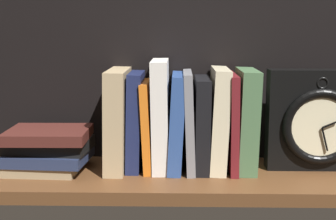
{
  "coord_description": "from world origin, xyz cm",
  "views": [
    {
      "loc": [
        -0.69,
        -96.6,
        29.2
      ],
      "look_at": [
        -3.07,
        3.46,
        12.2
      ],
      "focal_mm": 52.79,
      "sensor_mm": 36.0,
      "label": 1
    }
  ],
  "objects_px": {
    "book_blue_modern": "(177,121)",
    "book_cream_twain": "(218,119)",
    "book_black_skeptic": "(202,123)",
    "book_green_romantic": "(246,120)",
    "book_navy_bierce": "(135,121)",
    "book_tan_shortstories": "(118,119)",
    "book_orange_pandolfini": "(147,125)",
    "book_white_catcher": "(161,115)",
    "book_maroon_dawkins": "(231,121)",
    "book_stack_side": "(48,149)",
    "book_gray_chess": "(189,120)",
    "framed_clock": "(318,121)"
  },
  "relations": [
    {
      "from": "book_blue_modern",
      "to": "book_cream_twain",
      "type": "relative_size",
      "value": 0.94
    },
    {
      "from": "book_black_skeptic",
      "to": "book_green_romantic",
      "type": "xyz_separation_m",
      "value": [
        0.09,
        0.0,
        0.01
      ]
    },
    {
      "from": "book_navy_bierce",
      "to": "book_cream_twain",
      "type": "xyz_separation_m",
      "value": [
        0.17,
        0.0,
        0.0
      ]
    },
    {
      "from": "book_tan_shortstories",
      "to": "book_orange_pandolfini",
      "type": "xyz_separation_m",
      "value": [
        0.06,
        0.0,
        -0.01
      ]
    },
    {
      "from": "book_white_catcher",
      "to": "book_blue_modern",
      "type": "bearing_deg",
      "value": 0.0
    },
    {
      "from": "book_cream_twain",
      "to": "book_green_romantic",
      "type": "bearing_deg",
      "value": 0.0
    },
    {
      "from": "book_tan_shortstories",
      "to": "book_navy_bierce",
      "type": "xyz_separation_m",
      "value": [
        0.04,
        0.0,
        -0.0
      ]
    },
    {
      "from": "book_blue_modern",
      "to": "book_black_skeptic",
      "type": "relative_size",
      "value": 1.04
    },
    {
      "from": "book_tan_shortstories",
      "to": "book_maroon_dawkins",
      "type": "relative_size",
      "value": 1.04
    },
    {
      "from": "book_black_skeptic",
      "to": "book_stack_side",
      "type": "relative_size",
      "value": 1.08
    },
    {
      "from": "book_green_romantic",
      "to": "book_cream_twain",
      "type": "bearing_deg",
      "value": 180.0
    },
    {
      "from": "book_orange_pandolfini",
      "to": "book_navy_bierce",
      "type": "bearing_deg",
      "value": 180.0
    },
    {
      "from": "book_blue_modern",
      "to": "book_gray_chess",
      "type": "relative_size",
      "value": 0.98
    },
    {
      "from": "book_green_romantic",
      "to": "book_stack_side",
      "type": "bearing_deg",
      "value": -176.17
    },
    {
      "from": "book_navy_bierce",
      "to": "book_white_catcher",
      "type": "relative_size",
      "value": 0.89
    },
    {
      "from": "book_gray_chess",
      "to": "book_maroon_dawkins",
      "type": "height_order",
      "value": "book_gray_chess"
    },
    {
      "from": "framed_clock",
      "to": "book_maroon_dawkins",
      "type": "bearing_deg",
      "value": 178.4
    },
    {
      "from": "book_blue_modern",
      "to": "book_black_skeptic",
      "type": "distance_m",
      "value": 0.05
    },
    {
      "from": "book_cream_twain",
      "to": "book_maroon_dawkins",
      "type": "bearing_deg",
      "value": 0.0
    },
    {
      "from": "book_gray_chess",
      "to": "book_cream_twain",
      "type": "relative_size",
      "value": 0.97
    },
    {
      "from": "book_green_romantic",
      "to": "book_maroon_dawkins",
      "type": "bearing_deg",
      "value": 180.0
    },
    {
      "from": "book_green_romantic",
      "to": "book_orange_pandolfini",
      "type": "bearing_deg",
      "value": 180.0
    },
    {
      "from": "book_white_catcher",
      "to": "book_stack_side",
      "type": "height_order",
      "value": "book_white_catcher"
    },
    {
      "from": "book_orange_pandolfini",
      "to": "book_green_romantic",
      "type": "bearing_deg",
      "value": 0.0
    },
    {
      "from": "book_black_skeptic",
      "to": "framed_clock",
      "type": "bearing_deg",
      "value": -1.19
    },
    {
      "from": "book_tan_shortstories",
      "to": "book_stack_side",
      "type": "distance_m",
      "value": 0.15
    },
    {
      "from": "book_white_catcher",
      "to": "book_black_skeptic",
      "type": "xyz_separation_m",
      "value": [
        0.09,
        0.0,
        -0.02
      ]
    },
    {
      "from": "book_gray_chess",
      "to": "book_stack_side",
      "type": "height_order",
      "value": "book_gray_chess"
    },
    {
      "from": "book_navy_bierce",
      "to": "book_stack_side",
      "type": "relative_size",
      "value": 1.13
    },
    {
      "from": "book_blue_modern",
      "to": "book_navy_bierce",
      "type": "bearing_deg",
      "value": 180.0
    },
    {
      "from": "book_orange_pandolfini",
      "to": "book_tan_shortstories",
      "type": "bearing_deg",
      "value": 180.0
    },
    {
      "from": "book_maroon_dawkins",
      "to": "book_green_romantic",
      "type": "height_order",
      "value": "book_green_romantic"
    },
    {
      "from": "book_orange_pandolfini",
      "to": "book_white_catcher",
      "type": "distance_m",
      "value": 0.04
    },
    {
      "from": "book_tan_shortstories",
      "to": "book_gray_chess",
      "type": "relative_size",
      "value": 1.02
    },
    {
      "from": "book_tan_shortstories",
      "to": "book_orange_pandolfini",
      "type": "bearing_deg",
      "value": 0.0
    },
    {
      "from": "book_blue_modern",
      "to": "book_stack_side",
      "type": "height_order",
      "value": "book_blue_modern"
    },
    {
      "from": "book_maroon_dawkins",
      "to": "framed_clock",
      "type": "xyz_separation_m",
      "value": [
        0.18,
        -0.0,
        0.0
      ]
    },
    {
      "from": "framed_clock",
      "to": "book_white_catcher",
      "type": "bearing_deg",
      "value": 179.13
    },
    {
      "from": "book_gray_chess",
      "to": "book_cream_twain",
      "type": "height_order",
      "value": "book_cream_twain"
    },
    {
      "from": "book_navy_bierce",
      "to": "book_orange_pandolfini",
      "type": "height_order",
      "value": "book_navy_bierce"
    },
    {
      "from": "book_gray_chess",
      "to": "book_stack_side",
      "type": "xyz_separation_m",
      "value": [
        -0.29,
        -0.03,
        -0.06
      ]
    },
    {
      "from": "book_gray_chess",
      "to": "book_cream_twain",
      "type": "bearing_deg",
      "value": 0.0
    },
    {
      "from": "book_navy_bierce",
      "to": "book_green_romantic",
      "type": "bearing_deg",
      "value": 0.0
    },
    {
      "from": "book_gray_chess",
      "to": "book_maroon_dawkins",
      "type": "distance_m",
      "value": 0.09
    },
    {
      "from": "book_black_skeptic",
      "to": "book_stack_side",
      "type": "distance_m",
      "value": 0.32
    },
    {
      "from": "book_black_skeptic",
      "to": "book_green_romantic",
      "type": "relative_size",
      "value": 0.92
    },
    {
      "from": "book_blue_modern",
      "to": "framed_clock",
      "type": "distance_m",
      "value": 0.29
    },
    {
      "from": "book_blue_modern",
      "to": "book_green_romantic",
      "type": "distance_m",
      "value": 0.14
    },
    {
      "from": "book_tan_shortstories",
      "to": "book_cream_twain",
      "type": "distance_m",
      "value": 0.21
    },
    {
      "from": "book_navy_bierce",
      "to": "book_maroon_dawkins",
      "type": "relative_size",
      "value": 1.01
    }
  ]
}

